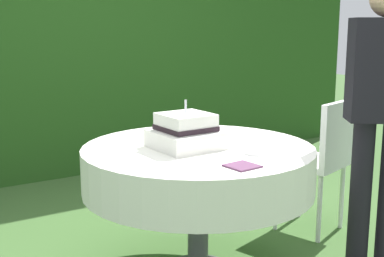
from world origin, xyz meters
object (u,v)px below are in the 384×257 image
(serving_plate_near, at_px, (256,152))
(garden_chair, at_px, (322,153))
(wedding_cake, at_px, (186,132))
(standing_person, at_px, (381,106))
(napkin_stack, at_px, (242,166))
(cake_table, at_px, (198,168))
(serving_plate_far, at_px, (199,131))

(serving_plate_near, height_order, garden_chair, garden_chair)
(wedding_cake, bearing_deg, standing_person, -25.08)
(napkin_stack, bearing_deg, cake_table, 83.24)
(serving_plate_near, bearing_deg, standing_person, -11.81)
(serving_plate_far, height_order, standing_person, standing_person)
(serving_plate_near, relative_size, garden_chair, 0.13)
(napkin_stack, bearing_deg, serving_plate_near, 37.39)
(cake_table, xyz_separation_m, standing_person, (0.90, -0.44, 0.31))
(wedding_cake, xyz_separation_m, napkin_stack, (0.01, -0.46, -0.08))
(cake_table, distance_m, garden_chair, 1.03)
(cake_table, relative_size, serving_plate_far, 10.63)
(serving_plate_near, bearing_deg, cake_table, 118.95)
(wedding_cake, distance_m, serving_plate_far, 0.42)
(serving_plate_near, bearing_deg, serving_plate_far, 84.72)
(cake_table, height_order, garden_chair, garden_chair)
(serving_plate_near, relative_size, serving_plate_far, 1.03)
(wedding_cake, distance_m, standing_person, 1.07)
(garden_chair, distance_m, standing_person, 0.66)
(napkin_stack, height_order, garden_chair, garden_chair)
(wedding_cake, relative_size, garden_chair, 0.38)
(cake_table, height_order, wedding_cake, wedding_cake)
(wedding_cake, height_order, serving_plate_near, wedding_cake)
(serving_plate_near, distance_m, serving_plate_far, 0.60)
(wedding_cake, height_order, standing_person, standing_person)
(cake_table, bearing_deg, garden_chair, 4.76)
(garden_chair, relative_size, standing_person, 0.56)
(serving_plate_far, xyz_separation_m, garden_chair, (0.81, -0.23, -0.20))
(garden_chair, bearing_deg, wedding_cake, -176.25)
(cake_table, height_order, napkin_stack, napkin_stack)
(cake_table, bearing_deg, serving_plate_far, 56.06)
(serving_plate_near, distance_m, napkin_stack, 0.26)
(serving_plate_far, bearing_deg, cake_table, -123.94)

